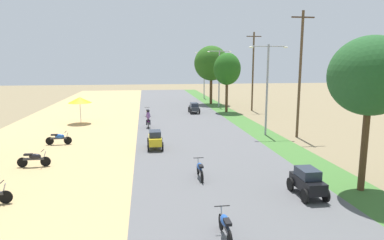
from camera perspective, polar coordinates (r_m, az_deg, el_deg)
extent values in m
cylinder|color=black|center=(16.33, -28.90, -11.30)|extent=(0.56, 0.06, 0.56)
cylinder|color=#A5A8AD|center=(16.26, -29.18, -10.40)|extent=(0.26, 0.05, 0.68)
cylinder|color=black|center=(16.17, -29.49, -9.15)|extent=(0.04, 0.54, 0.04)
cylinder|color=black|center=(20.88, -23.44, -6.44)|extent=(0.56, 0.06, 0.56)
cylinder|color=black|center=(21.25, -26.68, -6.40)|extent=(0.56, 0.06, 0.56)
cube|color=#333338|center=(21.01, -25.11, -5.95)|extent=(1.12, 0.12, 0.12)
ellipsoid|color=black|center=(20.95, -24.93, -5.58)|extent=(0.64, 0.28, 0.32)
cube|color=black|center=(21.03, -25.89, -5.26)|extent=(0.44, 0.20, 0.10)
cylinder|color=#A5A8AD|center=(20.83, -23.65, -5.72)|extent=(0.26, 0.05, 0.68)
cylinder|color=black|center=(20.76, -23.88, -4.73)|extent=(0.04, 0.54, 0.04)
cylinder|color=black|center=(25.80, -20.19, -3.25)|extent=(0.56, 0.06, 0.56)
cylinder|color=black|center=(26.09, -22.85, -3.28)|extent=(0.56, 0.06, 0.56)
cube|color=#333338|center=(25.90, -21.55, -2.88)|extent=(1.12, 0.12, 0.12)
ellipsoid|color=#1E4CA5|center=(25.85, -21.40, -2.57)|extent=(0.64, 0.28, 0.32)
cube|color=black|center=(25.91, -22.19, -2.32)|extent=(0.44, 0.20, 0.10)
cylinder|color=#A5A8AD|center=(25.75, -20.35, -2.67)|extent=(0.26, 0.05, 0.68)
cylinder|color=black|center=(25.69, -20.53, -1.86)|extent=(0.04, 0.54, 0.04)
cylinder|color=#99999E|center=(34.16, -18.28, 1.22)|extent=(0.05, 0.05, 2.10)
cone|color=gold|center=(34.01, -18.39, 3.22)|extent=(2.20, 2.20, 0.55)
cylinder|color=#4C351E|center=(17.12, 27.05, -3.75)|extent=(0.30, 0.30, 4.26)
ellipsoid|color=#215124|center=(16.73, 27.86, 6.60)|extent=(3.59, 3.59, 3.48)
cylinder|color=#4C351E|center=(40.09, 5.86, 4.23)|extent=(0.32, 0.32, 4.02)
ellipsoid|color=#1E5417|center=(39.92, 5.93, 8.56)|extent=(3.16, 3.16, 3.71)
cylinder|color=#4C351E|center=(47.63, 3.22, 5.33)|extent=(0.38, 0.38, 4.35)
ellipsoid|color=#255417|center=(47.49, 3.26, 9.53)|extent=(4.72, 4.72, 4.78)
cylinder|color=gray|center=(27.56, 12.52, 4.88)|extent=(0.16, 0.16, 7.18)
cylinder|color=gray|center=(27.26, 11.38, 12.11)|extent=(1.40, 0.08, 0.08)
ellipsoid|color=silver|center=(27.03, 9.94, 12.03)|extent=(0.36, 0.20, 0.14)
cylinder|color=gray|center=(27.75, 14.17, 11.96)|extent=(1.40, 0.08, 0.08)
ellipsoid|color=silver|center=(28.01, 15.52, 11.74)|extent=(0.36, 0.20, 0.14)
cylinder|color=gray|center=(44.31, 4.59, 6.93)|extent=(0.16, 0.16, 7.35)
cylinder|color=gray|center=(44.14, 3.75, 11.50)|extent=(1.40, 0.08, 0.08)
ellipsoid|color=silver|center=(44.00, 2.84, 11.43)|extent=(0.36, 0.20, 0.14)
cylinder|color=gray|center=(44.44, 5.55, 11.47)|extent=(1.40, 0.08, 0.08)
ellipsoid|color=silver|center=(44.61, 6.44, 11.35)|extent=(0.36, 0.20, 0.14)
cylinder|color=gray|center=(55.24, 2.07, 7.59)|extent=(0.16, 0.16, 7.53)
cylinder|color=gray|center=(55.11, 1.36, 11.35)|extent=(1.40, 0.08, 0.08)
ellipsoid|color=silver|center=(55.00, 0.62, 11.28)|extent=(0.36, 0.20, 0.14)
cylinder|color=gray|center=(55.35, 2.82, 11.33)|extent=(1.40, 0.08, 0.08)
ellipsoid|color=silver|center=(55.48, 3.54, 11.25)|extent=(0.36, 0.20, 0.14)
cylinder|color=brown|center=(27.49, 17.72, 7.13)|extent=(0.20, 0.20, 9.68)
cube|color=#473323|center=(27.67, 18.20, 16.13)|extent=(1.80, 0.10, 0.10)
cylinder|color=brown|center=(41.82, 10.22, 7.96)|extent=(0.20, 0.20, 9.38)
cube|color=#473323|center=(41.91, 10.40, 13.69)|extent=(1.80, 0.10, 0.10)
cube|color=black|center=(15.80, 18.89, -10.04)|extent=(0.84, 1.95, 0.50)
cube|color=#232B38|center=(15.70, 18.90, -8.44)|extent=(0.77, 1.10, 0.40)
cylinder|color=black|center=(15.53, 21.60, -11.65)|extent=(0.10, 0.60, 0.60)
cylinder|color=black|center=(15.11, 18.42, -12.07)|extent=(0.10, 0.60, 0.60)
cylinder|color=black|center=(16.68, 19.20, -10.02)|extent=(0.10, 0.60, 0.60)
cylinder|color=black|center=(16.29, 16.21, -10.34)|extent=(0.10, 0.60, 0.60)
cube|color=gold|center=(23.05, -6.25, -3.38)|extent=(0.84, 1.95, 0.50)
cube|color=#232B38|center=(22.91, -6.27, -2.31)|extent=(0.77, 1.10, 0.40)
cylinder|color=black|center=(23.79, -7.43, -3.69)|extent=(0.10, 0.60, 0.60)
cylinder|color=black|center=(23.82, -5.16, -3.63)|extent=(0.10, 0.60, 0.60)
cylinder|color=black|center=(22.43, -7.39, -4.51)|extent=(0.10, 0.60, 0.60)
cylinder|color=black|center=(22.45, -4.98, -4.45)|extent=(0.10, 0.60, 0.60)
cube|color=#282D33|center=(38.99, 0.34, 2.03)|extent=(0.88, 2.25, 0.44)
cube|color=#232B38|center=(38.84, 0.36, 2.63)|extent=(0.81, 1.30, 0.40)
cylinder|color=black|center=(38.30, 1.25, 1.51)|extent=(0.11, 0.64, 0.64)
cylinder|color=black|center=(38.16, -0.22, 1.48)|extent=(0.11, 0.64, 0.64)
cylinder|color=black|center=(39.89, 0.88, 1.84)|extent=(0.11, 0.64, 0.64)
cylinder|color=black|center=(39.75, -0.53, 1.81)|extent=(0.11, 0.64, 0.64)
cylinder|color=black|center=(12.37, 4.91, -16.72)|extent=(0.06, 0.56, 0.56)
cylinder|color=black|center=(11.30, 6.40, -19.46)|extent=(0.06, 0.56, 0.56)
cube|color=#333338|center=(11.75, 5.63, -17.26)|extent=(0.12, 1.12, 0.12)
ellipsoid|color=#1E4CA5|center=(11.75, 5.55, -16.47)|extent=(0.28, 0.64, 0.32)
cube|color=black|center=(11.39, 6.00, -16.71)|extent=(0.20, 0.44, 0.10)
cylinder|color=#A5A8AD|center=(12.20, 5.00, -15.71)|extent=(0.05, 0.26, 0.68)
cylinder|color=black|center=(11.99, 5.09, -14.23)|extent=(0.54, 0.04, 0.04)
cylinder|color=black|center=(17.82, 1.03, -8.26)|extent=(0.06, 0.56, 0.56)
cylinder|color=black|center=(16.66, 1.70, -9.56)|extent=(0.06, 0.56, 0.56)
cube|color=#333338|center=(17.18, 1.36, -8.32)|extent=(0.12, 1.12, 0.12)
ellipsoid|color=#1E4CA5|center=(17.21, 1.31, -7.80)|extent=(0.28, 0.64, 0.32)
cube|color=black|center=(16.84, 1.52, -7.77)|extent=(0.20, 0.44, 0.10)
cylinder|color=#A5A8AD|center=(17.68, 1.06, -7.49)|extent=(0.05, 0.26, 0.68)
cylinder|color=black|center=(17.52, 1.10, -6.39)|extent=(0.54, 0.04, 0.04)
cylinder|color=black|center=(31.20, -7.38, -0.53)|extent=(0.06, 0.56, 0.56)
cylinder|color=black|center=(29.98, -7.35, -0.94)|extent=(0.06, 0.56, 0.56)
cube|color=#333338|center=(30.55, -7.38, -0.40)|extent=(0.12, 1.12, 0.12)
ellipsoid|color=#8C1E8C|center=(30.61, -7.38, -0.11)|extent=(0.28, 0.64, 0.32)
cube|color=black|center=(30.23, -7.38, -0.01)|extent=(0.20, 0.44, 0.10)
cylinder|color=#A5A8AD|center=(31.09, -7.39, -0.06)|extent=(0.05, 0.26, 0.68)
cylinder|color=black|center=(30.97, -7.41, 0.60)|extent=(0.54, 0.04, 0.04)
ellipsoid|color=#724C8C|center=(30.25, -7.40, 0.77)|extent=(0.36, 0.28, 0.64)
sphere|color=black|center=(30.23, -7.42, 1.53)|extent=(0.28, 0.28, 0.28)
cylinder|color=#2D2D38|center=(30.45, -7.64, -0.40)|extent=(0.12, 0.12, 0.48)
cylinder|color=#2D2D38|center=(30.45, -7.11, -0.39)|extent=(0.12, 0.12, 0.48)
cylinder|color=black|center=(37.49, -7.57, 1.19)|extent=(0.06, 0.56, 0.56)
cylinder|color=black|center=(36.27, -7.55, 0.90)|extent=(0.06, 0.56, 0.56)
cube|color=#333338|center=(36.85, -7.57, 1.32)|extent=(0.12, 1.12, 0.12)
ellipsoid|color=silver|center=(36.91, -7.57, 1.56)|extent=(0.28, 0.64, 0.32)
cube|color=black|center=(36.54, -7.57, 1.66)|extent=(0.20, 0.44, 0.10)
cylinder|color=#A5A8AD|center=(37.39, -7.58, 1.58)|extent=(0.05, 0.26, 0.68)
cylinder|color=black|center=(37.29, -7.59, 2.13)|extent=(0.54, 0.04, 0.04)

